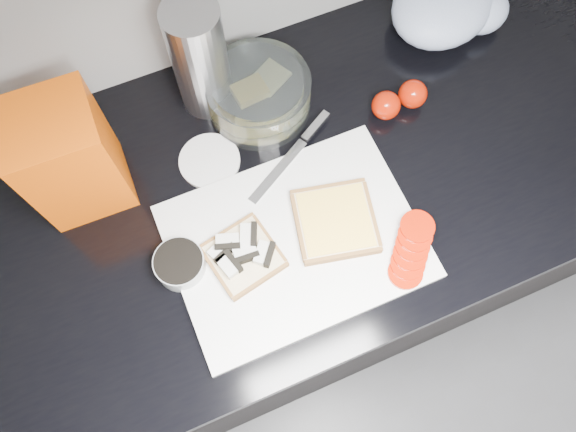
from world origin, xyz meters
The scene contains 14 objects.
base_cabinet centered at (0.00, 1.20, 0.43)m, with size 3.50×0.60×0.86m, color black.
countertop centered at (0.00, 1.20, 0.88)m, with size 3.50×0.64×0.04m, color black.
cutting_board centered at (-0.06, 1.09, 0.91)m, with size 0.40×0.30×0.01m, color silver.
bread_left centered at (-0.15, 1.09, 0.92)m, with size 0.13×0.13×0.03m.
bread_right centered at (0.01, 1.09, 0.92)m, with size 0.16×0.16×0.02m.
tomato_slices centered at (0.10, 0.99, 0.93)m, with size 0.12×0.13×0.03m.
knife centered at (0.02, 1.24, 0.92)m, with size 0.19×0.12×0.01m.
seed_tub centered at (-0.25, 1.12, 0.92)m, with size 0.08×0.08×0.04m.
tub_lid centered at (-0.14, 1.28, 0.90)m, with size 0.11×0.11×0.01m, color silver.
glass_bowl centered at (-0.02, 1.35, 0.94)m, with size 0.18×0.18×0.08m.
bread_bag centered at (-0.34, 1.32, 1.01)m, with size 0.14×0.13×0.21m, color #E64F03.
steel_canister centered at (-0.10, 1.41, 1.01)m, with size 0.09×0.09×0.22m, color #B1B1B6.
grocery_bag centered at (0.38, 1.39, 0.95)m, with size 0.27×0.25×0.10m.
whole_tomatoes centered at (0.21, 1.25, 0.93)m, with size 0.11×0.05×0.05m.
Camera 1 is at (-0.19, 0.82, 1.78)m, focal length 35.00 mm.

